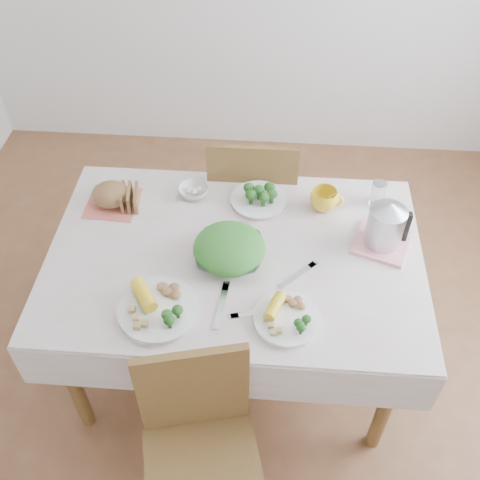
# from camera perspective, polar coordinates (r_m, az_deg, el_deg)

# --- Properties ---
(floor) EXTENTS (3.60, 3.60, 0.00)m
(floor) POSITION_cam_1_polar(r_m,az_deg,el_deg) (2.86, -0.44, -11.73)
(floor) COLOR brown
(floor) RESTS_ON ground
(dining_table) EXTENTS (1.40, 0.90, 0.75)m
(dining_table) POSITION_cam_1_polar(r_m,az_deg,el_deg) (2.55, -0.49, -7.25)
(dining_table) COLOR brown
(dining_table) RESTS_ON floor
(tablecloth) EXTENTS (1.50, 1.00, 0.01)m
(tablecloth) POSITION_cam_1_polar(r_m,az_deg,el_deg) (2.25, -0.55, -1.46)
(tablecloth) COLOR beige
(tablecloth) RESTS_ON dining_table
(chair_near) EXTENTS (0.49, 0.49, 0.90)m
(chair_near) POSITION_cam_1_polar(r_m,az_deg,el_deg) (2.11, -3.84, -21.94)
(chair_near) COLOR brown
(chair_near) RESTS_ON floor
(chair_far) EXTENTS (0.44, 0.44, 0.95)m
(chair_far) POSITION_cam_1_polar(r_m,az_deg,el_deg) (2.92, 1.34, 4.02)
(chair_far) COLOR brown
(chair_far) RESTS_ON floor
(salad_bowl) EXTENTS (0.27, 0.27, 0.07)m
(salad_bowl) POSITION_cam_1_polar(r_m,az_deg,el_deg) (2.20, -1.09, -1.42)
(salad_bowl) COLOR white
(salad_bowl) RESTS_ON tablecloth
(dinner_plate_left) EXTENTS (0.36, 0.36, 0.02)m
(dinner_plate_left) POSITION_cam_1_polar(r_m,az_deg,el_deg) (2.08, -8.27, -7.08)
(dinner_plate_left) COLOR white
(dinner_plate_left) RESTS_ON tablecloth
(dinner_plate_right) EXTENTS (0.35, 0.35, 0.02)m
(dinner_plate_right) POSITION_cam_1_polar(r_m,az_deg,el_deg) (2.04, 4.81, -7.97)
(dinner_plate_right) COLOR white
(dinner_plate_right) RESTS_ON tablecloth
(broccoli_plate) EXTENTS (0.27, 0.27, 0.02)m
(broccoli_plate) POSITION_cam_1_polar(r_m,az_deg,el_deg) (2.46, 1.92, 4.04)
(broccoli_plate) COLOR beige
(broccoli_plate) RESTS_ON tablecloth
(napkin) EXTENTS (0.23, 0.23, 0.00)m
(napkin) POSITION_cam_1_polar(r_m,az_deg,el_deg) (2.52, -12.82, 3.68)
(napkin) COLOR #DA6553
(napkin) RESTS_ON tablecloth
(bread_loaf) EXTENTS (0.17, 0.16, 0.10)m
(bread_loaf) POSITION_cam_1_polar(r_m,az_deg,el_deg) (2.48, -13.03, 4.63)
(bread_loaf) COLOR brown
(bread_loaf) RESTS_ON napkin
(fruit_bowl) EXTENTS (0.15, 0.15, 0.04)m
(fruit_bowl) POSITION_cam_1_polar(r_m,az_deg,el_deg) (2.50, -4.73, 4.99)
(fruit_bowl) COLOR white
(fruit_bowl) RESTS_ON tablecloth
(yellow_mug) EXTENTS (0.13, 0.13, 0.09)m
(yellow_mug) POSITION_cam_1_polar(r_m,az_deg,el_deg) (2.43, 8.53, 4.10)
(yellow_mug) COLOR yellow
(yellow_mug) RESTS_ON tablecloth
(glass_tumbler) EXTENTS (0.06, 0.06, 0.12)m
(glass_tumbler) POSITION_cam_1_polar(r_m,az_deg,el_deg) (2.49, 13.84, 4.70)
(glass_tumbler) COLOR white
(glass_tumbler) RESTS_ON tablecloth
(pink_tray) EXTENTS (0.27, 0.27, 0.02)m
(pink_tray) POSITION_cam_1_polar(r_m,az_deg,el_deg) (2.35, 14.14, -0.23)
(pink_tray) COLOR pink
(pink_tray) RESTS_ON tablecloth
(electric_kettle) EXTENTS (0.19, 0.19, 0.21)m
(electric_kettle) POSITION_cam_1_polar(r_m,az_deg,el_deg) (2.27, 14.64, 1.73)
(electric_kettle) COLOR #B2B5BA
(electric_kettle) RESTS_ON pink_tray
(fork_left) EXTENTS (0.04, 0.21, 0.00)m
(fork_left) POSITION_cam_1_polar(r_m,az_deg,el_deg) (2.08, -1.92, -6.72)
(fork_left) COLOR silver
(fork_left) RESTS_ON tablecloth
(fork_right) EXTENTS (0.15, 0.15, 0.00)m
(fork_right) POSITION_cam_1_polar(r_m,az_deg,el_deg) (2.18, 5.83, -3.57)
(fork_right) COLOR silver
(fork_right) RESTS_ON tablecloth
(knife) EXTENTS (0.19, 0.07, 0.00)m
(knife) POSITION_cam_1_polar(r_m,az_deg,el_deg) (2.06, 1.63, -7.36)
(knife) COLOR silver
(knife) RESTS_ON tablecloth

